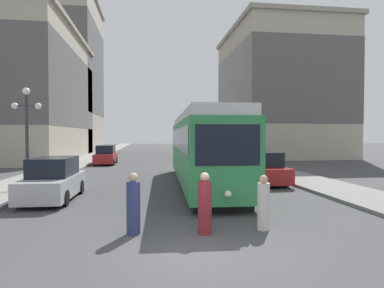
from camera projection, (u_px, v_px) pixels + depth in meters
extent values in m
plane|color=#424244|center=(200.00, 251.00, 7.85)|extent=(200.00, 200.00, 0.00)
cube|color=gray|center=(99.00, 154.00, 46.41)|extent=(3.15, 120.00, 0.15)
cube|color=gray|center=(212.00, 153.00, 48.56)|extent=(3.15, 120.00, 0.15)
cube|color=black|center=(201.00, 182.00, 18.26)|extent=(2.70, 13.42, 0.35)
cube|color=#2D8447|center=(201.00, 151.00, 18.21)|extent=(3.14, 14.60, 3.10)
cube|color=black|center=(201.00, 138.00, 18.19)|extent=(3.14, 14.02, 1.08)
cube|color=silver|center=(201.00, 119.00, 18.16)|extent=(2.92, 14.30, 0.44)
cube|color=black|center=(228.00, 145.00, 11.00)|extent=(2.21, 0.16, 1.40)
sphere|color=#F2EACC|center=(228.00, 194.00, 10.97)|extent=(0.24, 0.24, 0.24)
cube|color=black|center=(213.00, 160.00, 34.95)|extent=(2.55, 10.65, 0.35)
cube|color=#B7B7BA|center=(213.00, 143.00, 34.91)|extent=(2.96, 11.58, 3.10)
cube|color=black|center=(213.00, 138.00, 34.89)|extent=(2.98, 11.12, 1.30)
cube|color=black|center=(227.00, 142.00, 29.25)|extent=(2.31, 0.16, 1.71)
cylinder|color=black|center=(19.00, 199.00, 12.56)|extent=(0.19, 0.64, 0.64)
cylinder|color=black|center=(43.00, 188.00, 15.32)|extent=(0.19, 0.64, 0.64)
cylinder|color=black|center=(65.00, 198.00, 12.77)|extent=(0.19, 0.64, 0.64)
cylinder|color=black|center=(81.00, 187.00, 15.53)|extent=(0.19, 0.64, 0.64)
cube|color=#B2B2B7|center=(53.00, 186.00, 14.04)|extent=(1.84, 4.52, 0.84)
cube|color=black|center=(54.00, 167.00, 14.13)|extent=(1.61, 2.49, 0.80)
cylinder|color=black|center=(94.00, 162.00, 29.89)|extent=(0.18, 0.64, 0.64)
cylinder|color=black|center=(99.00, 160.00, 32.58)|extent=(0.18, 0.64, 0.64)
cylinder|color=black|center=(113.00, 162.00, 30.12)|extent=(0.18, 0.64, 0.64)
cylinder|color=black|center=(116.00, 160.00, 32.81)|extent=(0.18, 0.64, 0.64)
cube|color=maroon|center=(106.00, 158.00, 31.34)|extent=(1.81, 4.38, 0.84)
cube|color=black|center=(106.00, 149.00, 31.43)|extent=(1.59, 2.41, 0.80)
cylinder|color=black|center=(265.00, 174.00, 20.58)|extent=(0.20, 0.65, 0.64)
cylinder|color=black|center=(286.00, 181.00, 17.70)|extent=(0.20, 0.65, 0.64)
cylinder|color=black|center=(239.00, 175.00, 20.30)|extent=(0.20, 0.65, 0.64)
cylinder|color=black|center=(256.00, 181.00, 17.41)|extent=(0.20, 0.65, 0.64)
cube|color=maroon|center=(261.00, 173.00, 18.99)|extent=(1.97, 4.78, 0.84)
cube|color=black|center=(262.00, 159.00, 18.85)|extent=(1.67, 2.65, 0.80)
cylinder|color=beige|center=(263.00, 206.00, 9.59)|extent=(0.36, 0.36, 1.37)
sphere|color=tan|center=(264.00, 179.00, 9.57)|extent=(0.25, 0.25, 0.25)
cylinder|color=navy|center=(133.00, 208.00, 9.16)|extent=(0.39, 0.39, 1.47)
sphere|color=tan|center=(133.00, 177.00, 9.14)|extent=(0.26, 0.26, 0.26)
cylinder|color=maroon|center=(205.00, 208.00, 9.19)|extent=(0.39, 0.39, 1.48)
sphere|color=tan|center=(205.00, 177.00, 9.17)|extent=(0.26, 0.26, 0.26)
cylinder|color=#333338|center=(27.00, 142.00, 16.18)|extent=(0.16, 0.16, 4.63)
sphere|color=white|center=(26.00, 91.00, 16.11)|extent=(0.36, 0.36, 0.36)
sphere|color=white|center=(15.00, 106.00, 16.06)|extent=(0.31, 0.31, 0.31)
sphere|color=white|center=(38.00, 106.00, 16.20)|extent=(0.31, 0.31, 0.31)
cube|color=#333338|center=(26.00, 106.00, 16.13)|extent=(1.10, 0.06, 0.06)
cube|color=#B2A893|center=(21.00, 96.00, 38.26)|extent=(12.60, 22.20, 14.72)
cube|color=#595451|center=(21.00, 90.00, 38.24)|extent=(12.64, 22.24, 8.83)
cube|color=gray|center=(20.00, 30.00, 38.06)|extent=(13.20, 22.80, 0.50)
cube|color=#A89E8E|center=(55.00, 77.00, 53.75)|extent=(13.37, 16.66, 24.72)
cube|color=#544F4E|center=(55.00, 69.00, 53.72)|extent=(13.41, 16.70, 14.83)
cube|color=#B2A893|center=(279.00, 96.00, 43.96)|extent=(12.90, 16.86, 16.20)
cube|color=#595451|center=(279.00, 90.00, 43.94)|extent=(12.94, 16.90, 9.72)
cube|color=gray|center=(279.00, 33.00, 43.74)|extent=(13.50, 17.46, 0.50)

